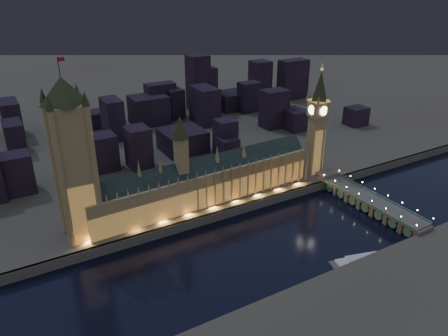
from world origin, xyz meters
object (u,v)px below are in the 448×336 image
elizabeth_tower (318,114)px  river_boat (363,260)px  westminster_bridge (366,201)px  victoria_tower (72,154)px  palace_of_westminster (204,182)px

elizabeth_tower → river_boat: size_ratio=2.15×
westminster_bridge → river_boat: bearing=-137.7°
victoria_tower → westminster_bridge: victoria_tower is taller
palace_of_westminster → elizabeth_tower: 124.74m
river_boat → westminster_bridge: bearing=42.3°
palace_of_westminster → elizabeth_tower: size_ratio=1.95×
elizabeth_tower → westminster_bridge: elizabeth_tower is taller
victoria_tower → palace_of_westminster: bearing=-0.1°
elizabeth_tower → palace_of_westminster: bearing=-179.9°
westminster_bridge → river_boat: (-60.00, -54.56, -4.43)m
palace_of_westminster → river_boat: (61.94, -119.75, -24.81)m
palace_of_westminster → river_boat: bearing=-62.6°
elizabeth_tower → westminster_bridge: size_ratio=0.92×
elizabeth_tower → victoria_tower: bearing=180.0°
westminster_bridge → elizabeth_tower: bearing=93.1°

